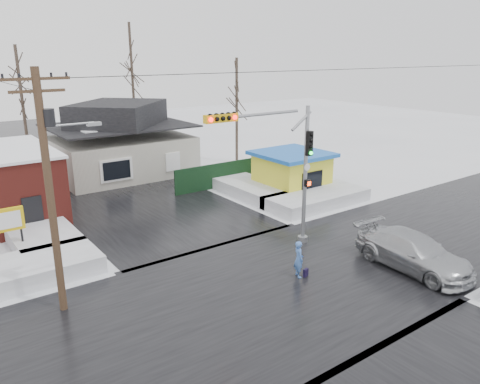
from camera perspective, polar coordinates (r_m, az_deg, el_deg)
ground at (r=20.17m, az=5.16°, el=-11.30°), size 120.00×120.00×0.00m
road_ns at (r=20.16m, az=5.16°, el=-11.28°), size 10.00×120.00×0.02m
road_ew at (r=20.16m, az=5.16°, el=-11.28°), size 120.00×10.00×0.02m
snowbank_nw at (r=22.40m, az=-25.76°, el=-8.90°), size 7.00×3.00×0.80m
snowbank_ne at (r=30.48m, az=9.32°, el=-0.79°), size 7.00×3.00×0.80m
snowbank_nside_w at (r=27.30m, az=-23.70°, el=-4.13°), size 3.00×8.00×0.80m
snowbank_nside_e at (r=32.83m, az=0.66°, el=0.71°), size 3.00×8.00×0.80m
traffic_signal at (r=22.20m, az=5.18°, el=3.86°), size 6.05×0.68×7.00m
utility_pole at (r=17.78m, az=-22.11°, el=1.34°), size 3.15×0.44×9.00m
house at (r=38.53m, az=-14.42°, el=5.97°), size 10.40×8.40×5.76m
kiosk at (r=32.60m, az=6.31°, el=2.43°), size 4.60×4.60×2.88m
fence at (r=33.99m, az=-2.03°, el=2.13°), size 8.00×0.12×1.80m
tree_far_left at (r=40.10m, az=-25.39°, el=13.02°), size 3.00×3.00×10.00m
tree_far_mid at (r=44.99m, az=-13.18°, el=16.41°), size 3.00×3.00×12.00m
tree_far_right at (r=41.03m, az=-0.41°, el=13.51°), size 3.00×3.00×9.00m
pedestrian at (r=20.62m, az=7.17°, el=-8.15°), size 0.58×0.70×1.65m
car at (r=22.59m, az=20.35°, el=-6.90°), size 2.46×5.64×1.62m
shopping_bag at (r=20.94m, az=8.00°, el=-9.76°), size 0.30×0.19×0.35m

